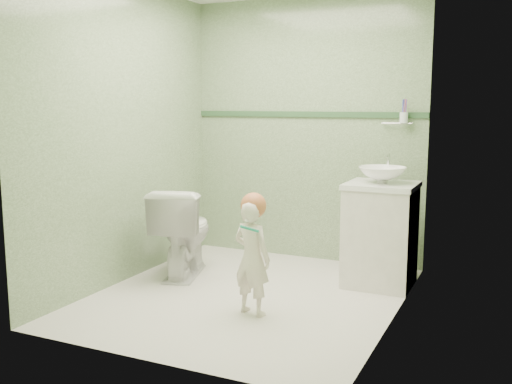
% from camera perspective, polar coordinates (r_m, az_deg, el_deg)
% --- Properties ---
extents(ground, '(2.50, 2.50, 0.00)m').
position_cam_1_polar(ground, '(4.48, -0.82, -10.18)').
color(ground, silver).
rests_on(ground, ground).
extents(room_shell, '(2.50, 2.54, 2.40)m').
position_cam_1_polar(room_shell, '(4.25, -0.85, 5.33)').
color(room_shell, gray).
rests_on(room_shell, ground).
extents(trim_stripe, '(2.20, 0.02, 0.05)m').
position_cam_1_polar(trim_stripe, '(5.38, 4.91, 7.62)').
color(trim_stripe, '#305432').
rests_on(trim_stripe, room_shell).
extents(vanity, '(0.52, 0.50, 0.80)m').
position_cam_1_polar(vanity, '(4.75, 12.11, -4.27)').
color(vanity, beige).
rests_on(vanity, ground).
extents(counter, '(0.54, 0.52, 0.04)m').
position_cam_1_polar(counter, '(4.67, 12.27, 0.64)').
color(counter, white).
rests_on(counter, vanity).
extents(basin, '(0.37, 0.37, 0.13)m').
position_cam_1_polar(basin, '(4.66, 12.30, 1.66)').
color(basin, white).
rests_on(basin, counter).
extents(faucet, '(0.03, 0.13, 0.18)m').
position_cam_1_polar(faucet, '(4.83, 12.82, 2.84)').
color(faucet, silver).
rests_on(faucet, counter).
extents(cup_holder, '(0.26, 0.07, 0.21)m').
position_cam_1_polar(cup_holder, '(5.09, 14.25, 7.13)').
color(cup_holder, silver).
rests_on(cup_holder, room_shell).
extents(toilet, '(0.62, 0.83, 0.76)m').
position_cam_1_polar(toilet, '(4.96, -7.19, -3.84)').
color(toilet, white).
rests_on(toilet, ground).
extents(toddler, '(0.32, 0.25, 0.80)m').
position_cam_1_polar(toddler, '(4.01, -0.40, -6.51)').
color(toddler, white).
rests_on(toddler, ground).
extents(hair_cap, '(0.18, 0.18, 0.18)m').
position_cam_1_polar(hair_cap, '(3.95, -0.25, -1.33)').
color(hair_cap, '#BF693C').
rests_on(hair_cap, toddler).
extents(teal_toothbrush, '(0.11, 0.14, 0.08)m').
position_cam_1_polar(teal_toothbrush, '(3.81, -0.67, -3.56)').
color(teal_toothbrush, '#199271').
rests_on(teal_toothbrush, toddler).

